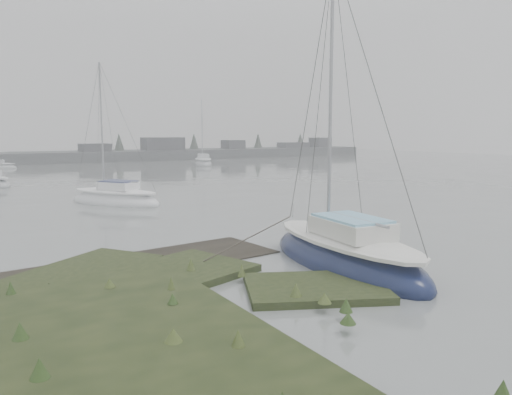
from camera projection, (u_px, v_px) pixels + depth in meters
The scene contains 5 objects.
ground at pixel (63, 185), 38.33m from camera, with size 160.00×160.00×0.00m, color slate.
far_shoreline at pixel (202, 153), 79.09m from camera, with size 60.00×8.00×4.15m.
sailboat_main at pixel (345, 256), 15.21m from camera, with size 3.05×7.35×10.09m.
sailboat_white at pixel (115, 199), 28.50m from camera, with size 4.99×6.21×8.61m.
sailboat_far_b at pixel (203, 163), 62.47m from camera, with size 4.15×6.60×8.86m.
Camera 1 is at (-7.27, -10.26, 4.07)m, focal length 35.00 mm.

